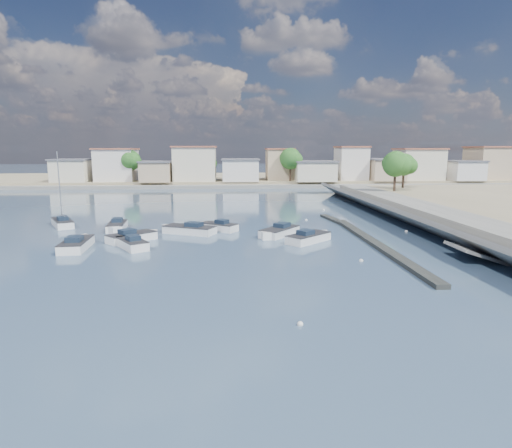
{
  "coord_description": "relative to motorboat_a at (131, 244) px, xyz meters",
  "views": [
    {
      "loc": [
        -6.91,
        -28.79,
        9.05
      ],
      "look_at": [
        -4.11,
        14.61,
        1.4
      ],
      "focal_mm": 30.0,
      "sensor_mm": 36.0,
      "label": 1
    }
  ],
  "objects": [
    {
      "name": "ground",
      "position": [
        16.03,
        29.35,
        -0.38
      ],
      "size": [
        400.0,
        400.0,
        0.0
      ],
      "primitive_type": "plane",
      "color": "#324764",
      "rests_on": "ground"
    },
    {
      "name": "seawall_walkway",
      "position": [
        34.53,
        2.35,
        0.52
      ],
      "size": [
        5.0,
        90.0,
        1.8
      ],
      "primitive_type": "cube",
      "color": "slate",
      "rests_on": "ground"
    },
    {
      "name": "breakwater",
      "position": [
        22.93,
        2.03,
        -0.21
      ],
      "size": [
        2.0,
        31.02,
        0.35
      ],
      "color": "black",
      "rests_on": "ground"
    },
    {
      "name": "far_shore_land",
      "position": [
        16.03,
        81.35,
        0.32
      ],
      "size": [
        160.0,
        40.0,
        1.4
      ],
      "primitive_type": "cube",
      "color": "gray",
      "rests_on": "ground"
    },
    {
      "name": "far_shore_quay",
      "position": [
        16.03,
        60.35,
        0.02
      ],
      "size": [
        160.0,
        2.5,
        0.8
      ],
      "primitive_type": "cube",
      "color": "slate",
      "rests_on": "ground"
    },
    {
      "name": "far_town",
      "position": [
        26.74,
        66.27,
        4.56
      ],
      "size": [
        113.01,
        12.8,
        8.35
      ],
      "color": "beige",
      "rests_on": "far_shore_land"
    },
    {
      "name": "shore_trees",
      "position": [
        24.37,
        57.46,
        5.84
      ],
      "size": [
        74.56,
        38.32,
        7.92
      ],
      "color": "#38281E",
      "rests_on": "ground"
    },
    {
      "name": "motorboat_a",
      "position": [
        0.0,
        0.0,
        0.0
      ],
      "size": [
        3.78,
        4.62,
        1.48
      ],
      "color": "white",
      "rests_on": "ground"
    },
    {
      "name": "motorboat_b",
      "position": [
        -0.34,
        3.02,
        -0.0
      ],
      "size": [
        4.83,
        4.66,
        1.48
      ],
      "color": "white",
      "rests_on": "ground"
    },
    {
      "name": "motorboat_c",
      "position": [
        4.58,
        6.54,
        0.0
      ],
      "size": [
        6.15,
        4.31,
        1.48
      ],
      "color": "white",
      "rests_on": "ground"
    },
    {
      "name": "motorboat_d",
      "position": [
        14.29,
        4.52,
        -0.0
      ],
      "size": [
        4.79,
        5.28,
        1.48
      ],
      "color": "white",
      "rests_on": "ground"
    },
    {
      "name": "motorboat_e",
      "position": [
        -4.89,
        0.08,
        -0.0
      ],
      "size": [
        2.44,
        5.92,
        1.48
      ],
      "color": "white",
      "rests_on": "ground"
    },
    {
      "name": "motorboat_f",
      "position": [
        7.79,
        8.11,
        -0.0
      ],
      "size": [
        4.54,
        3.96,
        1.48
      ],
      "color": "white",
      "rests_on": "ground"
    },
    {
      "name": "motorboat_g",
      "position": [
        -3.54,
        8.95,
        0.0
      ],
      "size": [
        2.27,
        5.29,
        1.48
      ],
      "color": "white",
      "rests_on": "ground"
    },
    {
      "name": "motorboat_h",
      "position": [
        17.14,
        1.53,
        -0.0
      ],
      "size": [
        4.99,
        4.78,
        1.48
      ],
      "color": "white",
      "rests_on": "ground"
    },
    {
      "name": "sailboat",
      "position": [
        -10.69,
        12.0,
        0.04
      ],
      "size": [
        4.12,
        5.59,
        9.0
      ],
      "color": "white",
      "rests_on": "ground"
    },
    {
      "name": "mooring_buoys",
      "position": [
        19.86,
        3.86,
        -0.33
      ],
      "size": [
        16.27,
        41.81,
        0.33
      ],
      "color": "white",
      "rests_on": "ground"
    }
  ]
}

